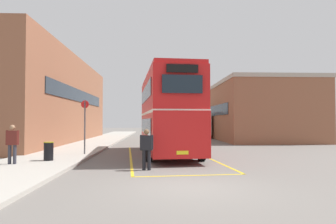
{
  "coord_description": "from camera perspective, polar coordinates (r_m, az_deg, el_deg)",
  "views": [
    {
      "loc": [
        -1.02,
        -9.18,
        1.99
      ],
      "look_at": [
        -0.2,
        11.05,
        2.6
      ],
      "focal_mm": 32.58,
      "sensor_mm": 36.0,
      "label": 1
    }
  ],
  "objects": [
    {
      "name": "sidewalk_left",
      "position": [
        26.62,
        -14.28,
        -5.8
      ],
      "size": [
        4.0,
        57.6,
        0.14
      ],
      "primitive_type": "cube",
      "color": "#A39E93",
      "rests_on": "ground"
    },
    {
      "name": "brick_building_left",
      "position": [
        30.68,
        -21.61,
        2.05
      ],
      "size": [
        6.16,
        24.26,
        7.88
      ],
      "color": "brown",
      "rests_on": "ground"
    },
    {
      "name": "pedestrian_waiting_near",
      "position": [
        14.82,
        -27.11,
        -4.9
      ],
      "size": [
        0.57,
        0.24,
        1.69
      ],
      "color": "#2D2D38",
      "rests_on": "sidewalk_left"
    },
    {
      "name": "pedestrian_boarding",
      "position": [
        12.48,
        -4.03,
        -6.46
      ],
      "size": [
        0.55,
        0.31,
        1.66
      ],
      "color": "black",
      "rests_on": "ground"
    },
    {
      "name": "depot_building_right",
      "position": [
        34.85,
        15.82,
        0.07
      ],
      "size": [
        8.8,
        16.15,
        6.07
      ],
      "color": "brown",
      "rests_on": "ground"
    },
    {
      "name": "ground_plane",
      "position": [
        23.68,
        0.14,
        -6.53
      ],
      "size": [
        135.6,
        135.6,
        0.0
      ],
      "primitive_type": "plane",
      "color": "#66605B"
    },
    {
      "name": "litter_bin",
      "position": [
        15.48,
        -21.44,
        -6.82
      ],
      "size": [
        0.46,
        0.46,
        0.87
      ],
      "color": "black",
      "rests_on": "sidewalk_left"
    },
    {
      "name": "bay_marking_yellow",
      "position": [
        16.41,
        0.39,
        -8.66
      ],
      "size": [
        5.39,
        12.54,
        0.01
      ],
      "color": "gold",
      "rests_on": "ground"
    },
    {
      "name": "single_deck_bus",
      "position": [
        38.0,
        4.41,
        -2.24
      ],
      "size": [
        3.6,
        8.47,
        3.02
      ],
      "color": "black",
      "rests_on": "ground"
    },
    {
      "name": "double_decker_bus",
      "position": [
        18.21,
        -0.17,
        -0.07
      ],
      "size": [
        3.58,
        10.35,
        4.75
      ],
      "color": "black",
      "rests_on": "ground"
    },
    {
      "name": "bus_stop_sign",
      "position": [
        17.86,
        -15.3,
        -1.82
      ],
      "size": [
        0.44,
        0.08,
        3.02
      ],
      "color": "#4C4C51",
      "rests_on": "sidewalk_left"
    }
  ]
}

